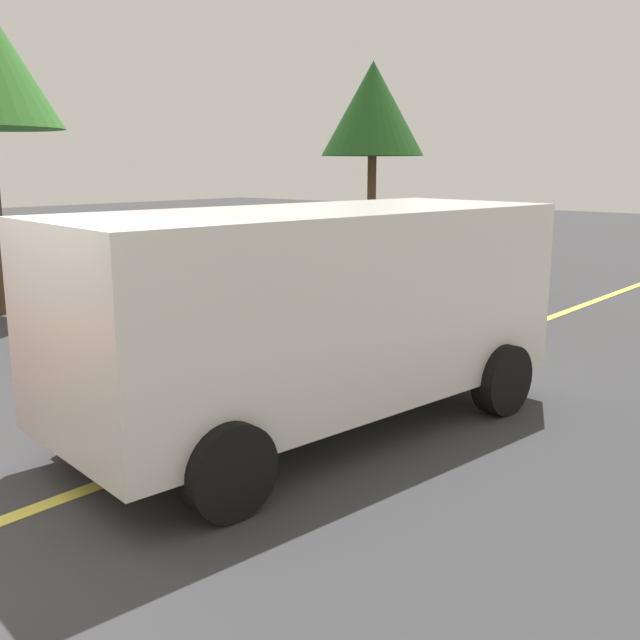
% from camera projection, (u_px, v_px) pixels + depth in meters
% --- Properties ---
extents(lane_marking_centre, '(28.00, 0.16, 0.01)m').
position_uv_depth(lane_marking_centre, '(275.00, 420.00, 7.61)').
color(lane_marking_centre, '#E0D14C').
extents(white_van, '(5.41, 2.78, 2.20)m').
position_uv_depth(white_van, '(317.00, 305.00, 7.15)').
color(white_van, silver).
rests_on(white_van, ground_plane).
extents(car_yellow_crossing, '(4.41, 2.34, 1.67)m').
position_uv_depth(car_yellow_crossing, '(439.00, 260.00, 13.98)').
color(car_yellow_crossing, gold).
rests_on(car_yellow_crossing, ground_plane).
extents(tree_right_verge, '(2.87, 2.87, 5.43)m').
position_uv_depth(tree_right_verge, '(373.00, 110.00, 20.20)').
color(tree_right_verge, '#513823').
rests_on(tree_right_verge, ground_plane).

